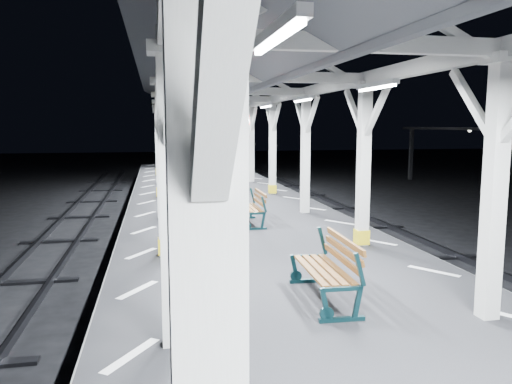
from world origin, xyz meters
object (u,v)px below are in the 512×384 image
object	(u,v)px
bench_near	(330,267)
bench_mid	(253,207)
bench_far	(234,178)
bench_extra	(195,167)

from	to	relation	value
bench_near	bench_mid	bearing A→B (deg)	92.13
bench_far	bench_extra	xyz separation A→B (m)	(-1.08, 5.32, 0.03)
bench_mid	bench_extra	xyz separation A→B (m)	(-0.48, 12.24, 0.03)
bench_mid	bench_far	size ratio (longest dim) A/B	0.95
bench_near	bench_far	xyz separation A→B (m)	(0.61, 12.55, -0.04)
bench_far	bench_near	bearing A→B (deg)	-72.74
bench_near	bench_mid	xyz separation A→B (m)	(0.00, 5.63, -0.04)
bench_near	bench_extra	bearing A→B (deg)	93.68
bench_near	bench_far	size ratio (longest dim) A/B	1.04
bench_mid	bench_extra	size ratio (longest dim) A/B	0.89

